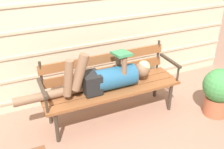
{
  "coord_description": "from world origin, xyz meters",
  "views": [
    {
      "loc": [
        -1.15,
        -2.37,
        2.12
      ],
      "look_at": [
        0.0,
        0.18,
        0.6
      ],
      "focal_mm": 43.35,
      "sensor_mm": 36.0,
      "label": 1
    }
  ],
  "objects": [
    {
      "name": "house_siding",
      "position": [
        0.0,
        0.82,
        1.06
      ],
      "size": [
        4.45,
        0.08,
        2.13
      ],
      "color": "beige",
      "rests_on": "ground"
    },
    {
      "name": "ground_plane",
      "position": [
        0.0,
        0.0,
        0.0
      ],
      "size": [
        12.0,
        12.0,
        0.0
      ],
      "primitive_type": "plane",
      "color": "#936B56"
    },
    {
      "name": "park_bench",
      "position": [
        -0.0,
        0.25,
        0.46
      ],
      "size": [
        1.7,
        0.47,
        0.83
      ],
      "color": "brown",
      "rests_on": "ground"
    },
    {
      "name": "reclining_person",
      "position": [
        -0.09,
        0.18,
        0.58
      ],
      "size": [
        1.65,
        0.26,
        0.54
      ],
      "color": "#23567A"
    },
    {
      "name": "potted_plant",
      "position": [
        1.24,
        -0.31,
        0.35
      ],
      "size": [
        0.42,
        0.42,
        0.63
      ],
      "color": "#AD5B3D",
      "rests_on": "ground"
    }
  ]
}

